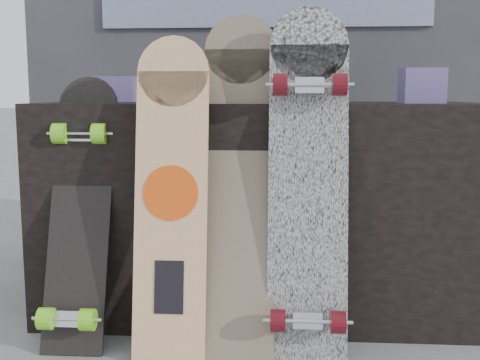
# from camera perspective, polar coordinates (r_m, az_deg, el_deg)

# --- Properties ---
(vendor_table) EXTENTS (1.60, 0.60, 0.80)m
(vendor_table) POSITION_cam_1_polar(r_m,az_deg,el_deg) (2.30, 1.77, -2.67)
(vendor_table) COLOR black
(vendor_table) RESTS_ON ground
(booth) EXTENTS (2.40, 0.22, 2.20)m
(booth) POSITION_cam_1_polar(r_m,az_deg,el_deg) (3.11, 2.45, 13.17)
(booth) COLOR #36373B
(booth) RESTS_ON ground
(merch_box_purple) EXTENTS (0.18, 0.12, 0.10)m
(merch_box_purple) POSITION_cam_1_polar(r_m,az_deg,el_deg) (2.49, -11.83, 8.43)
(merch_box_purple) COLOR #3F3E80
(merch_box_purple) RESTS_ON vendor_table
(merch_box_small) EXTENTS (0.14, 0.14, 0.12)m
(merch_box_small) POSITION_cam_1_polar(r_m,az_deg,el_deg) (2.21, 16.85, 8.54)
(merch_box_small) COLOR #3F3E80
(merch_box_small) RESTS_ON vendor_table
(merch_box_flat) EXTENTS (0.22, 0.10, 0.06)m
(merch_box_flat) POSITION_cam_1_polar(r_m,az_deg,el_deg) (2.26, 4.31, 8.10)
(merch_box_flat) COLOR #D1B78C
(merch_box_flat) RESTS_ON vendor_table
(longboard_geisha) EXTENTS (0.23, 0.21, 1.02)m
(longboard_geisha) POSITION_cam_1_polar(r_m,az_deg,el_deg) (1.90, -6.54, -0.79)
(longboard_geisha) COLOR beige
(longboard_geisha) RESTS_ON ground
(longboard_celtic) EXTENTS (0.25, 0.35, 1.10)m
(longboard_celtic) POSITION_cam_1_polar(r_m,az_deg,el_deg) (1.96, -0.15, 0.91)
(longboard_celtic) COLOR tan
(longboard_celtic) RESTS_ON ground
(longboard_cascadia) EXTENTS (0.25, 0.29, 1.11)m
(longboard_cascadia) POSITION_cam_1_polar(r_m,az_deg,el_deg) (1.90, 6.49, 0.37)
(longboard_cascadia) COLOR white
(longboard_cascadia) RESTS_ON ground
(skateboard_dark) EXTENTS (0.20, 0.36, 0.90)m
(skateboard_dark) POSITION_cam_1_polar(r_m,az_deg,el_deg) (2.07, -14.96, -2.51)
(skateboard_dark) COLOR black
(skateboard_dark) RESTS_ON ground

